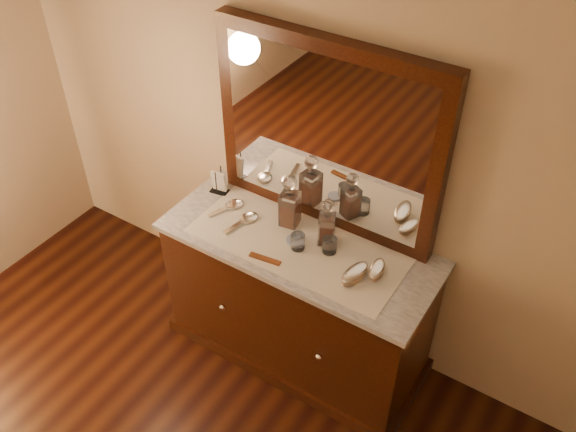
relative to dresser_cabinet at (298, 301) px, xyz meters
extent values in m
plane|color=tan|center=(0.00, 0.29, 0.99)|extent=(4.50, 4.50, 0.00)
cube|color=black|center=(0.00, 0.00, 0.00)|extent=(1.40, 0.55, 0.82)
cube|color=black|center=(0.00, 0.00, -0.37)|extent=(1.46, 0.59, 0.08)
sphere|color=silver|center=(-0.30, -0.28, 0.04)|extent=(0.04, 0.04, 0.04)
sphere|color=silver|center=(0.30, -0.28, 0.04)|extent=(0.04, 0.04, 0.04)
cube|color=silver|center=(0.00, 0.00, 0.42)|extent=(1.44, 0.59, 0.03)
cube|color=black|center=(0.00, 0.25, 0.94)|extent=(1.20, 0.08, 1.00)
cube|color=white|center=(0.00, 0.21, 0.94)|extent=(1.06, 0.01, 0.86)
cube|color=white|center=(0.00, -0.02, 0.44)|extent=(1.10, 0.45, 0.00)
cylinder|color=white|center=(-0.03, 0.00, 0.45)|extent=(0.10, 0.10, 0.01)
cube|color=brown|center=(-0.07, -0.19, 0.45)|extent=(0.17, 0.05, 0.01)
cube|color=black|center=(-0.59, 0.12, 0.44)|extent=(0.11, 0.08, 0.01)
cylinder|color=black|center=(-0.59, 0.09, 0.52)|extent=(0.01, 0.01, 0.15)
cylinder|color=black|center=(-0.60, 0.15, 0.52)|extent=(0.01, 0.01, 0.15)
cube|color=white|center=(-0.59, 0.12, 0.51)|extent=(0.09, 0.05, 0.12)
cube|color=maroon|center=(-0.12, 0.10, 0.51)|extent=(0.09, 0.09, 0.14)
cube|color=white|center=(-0.12, 0.10, 0.54)|extent=(0.11, 0.11, 0.19)
cylinder|color=white|center=(-0.12, 0.10, 0.65)|extent=(0.04, 0.04, 0.03)
sphere|color=white|center=(-0.12, 0.10, 0.71)|extent=(0.09, 0.09, 0.08)
cube|color=maroon|center=(0.11, 0.08, 0.50)|extent=(0.09, 0.09, 0.12)
cube|color=white|center=(0.11, 0.08, 0.53)|extent=(0.11, 0.11, 0.17)
cylinder|color=white|center=(0.11, 0.08, 0.63)|extent=(0.05, 0.05, 0.03)
sphere|color=white|center=(0.11, 0.08, 0.68)|extent=(0.09, 0.09, 0.07)
ellipsoid|color=#98795D|center=(0.35, -0.07, 0.46)|extent=(0.10, 0.19, 0.03)
ellipsoid|color=silver|center=(0.35, -0.07, 0.48)|extent=(0.10, 0.19, 0.03)
ellipsoid|color=#98795D|center=(0.43, 0.02, 0.46)|extent=(0.09, 0.16, 0.02)
ellipsoid|color=silver|center=(0.43, 0.02, 0.47)|extent=(0.09, 0.16, 0.02)
ellipsoid|color=silver|center=(-0.45, 0.06, 0.45)|extent=(0.12, 0.13, 0.02)
cube|color=silver|center=(-0.48, -0.03, 0.45)|extent=(0.07, 0.14, 0.01)
ellipsoid|color=silver|center=(-0.32, 0.01, 0.45)|extent=(0.11, 0.13, 0.02)
cube|color=silver|center=(-0.34, -0.09, 0.45)|extent=(0.05, 0.14, 0.01)
cylinder|color=white|center=(0.16, 0.03, 0.49)|extent=(0.07, 0.07, 0.08)
cylinder|color=white|center=(0.02, -0.04, 0.49)|extent=(0.07, 0.07, 0.08)
camera|label=1|loc=(1.19, -1.95, 2.56)|focal=38.58mm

